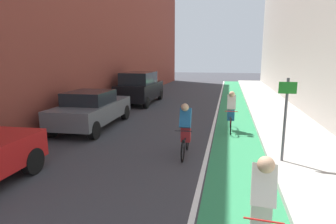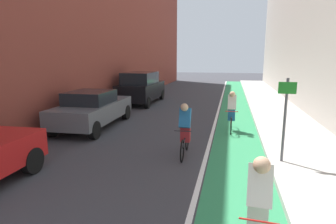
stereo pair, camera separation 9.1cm
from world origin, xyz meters
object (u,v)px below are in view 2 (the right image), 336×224
(cyclist_mid, at_px, (185,128))
(parked_sedan_gray, at_px, (93,109))
(cyclist_lead, at_px, (258,209))
(cyclist_trailing, at_px, (232,110))
(parked_suv_black, at_px, (141,87))
(street_sign_post, at_px, (285,112))

(cyclist_mid, bearing_deg, parked_sedan_gray, 149.13)
(parked_sedan_gray, height_order, cyclist_lead, cyclist_lead)
(cyclist_trailing, bearing_deg, cyclist_lead, -87.06)
(cyclist_trailing, bearing_deg, parked_suv_black, 133.97)
(cyclist_lead, bearing_deg, parked_suv_black, 114.57)
(cyclist_mid, distance_m, street_sign_post, 2.74)
(street_sign_post, bearing_deg, cyclist_mid, 174.75)
(parked_suv_black, height_order, street_sign_post, street_sign_post)
(parked_suv_black, bearing_deg, cyclist_mid, -64.47)
(cyclist_lead, xyz_separation_m, street_sign_post, (0.96, 3.86, 0.66))
(parked_sedan_gray, bearing_deg, cyclist_lead, -48.08)
(parked_sedan_gray, height_order, street_sign_post, street_sign_post)
(parked_suv_black, distance_m, street_sign_post, 11.57)
(parked_sedan_gray, xyz_separation_m, cyclist_lead, (5.99, -6.67, 0.03))
(parked_sedan_gray, distance_m, cyclist_lead, 8.96)
(cyclist_trailing, distance_m, street_sign_post, 3.73)
(parked_sedan_gray, relative_size, parked_suv_black, 0.97)
(cyclist_lead, relative_size, cyclist_mid, 1.04)
(street_sign_post, bearing_deg, parked_sedan_gray, 157.96)
(parked_suv_black, relative_size, cyclist_trailing, 2.76)
(street_sign_post, bearing_deg, parked_suv_black, 126.94)
(cyclist_lead, height_order, street_sign_post, street_sign_post)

